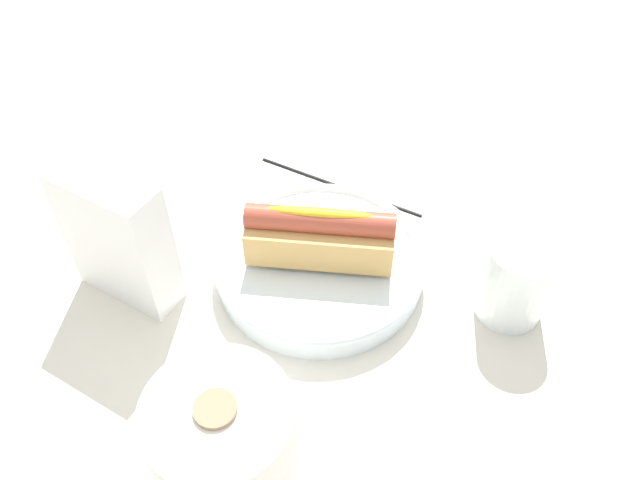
# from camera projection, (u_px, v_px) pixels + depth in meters

# --- Properties ---
(ground_plane) EXTENTS (2.40, 2.40, 0.00)m
(ground_plane) POSITION_uv_depth(u_px,v_px,m) (323.00, 284.00, 0.68)
(ground_plane) COLOR silver
(serving_bowl) EXTENTS (0.23, 0.23, 0.03)m
(serving_bowl) POSITION_uv_depth(u_px,v_px,m) (320.00, 263.00, 0.67)
(serving_bowl) COLOR silver
(serving_bowl) RESTS_ON ground_plane
(hotdog_front) EXTENTS (0.16, 0.08, 0.06)m
(hotdog_front) POSITION_uv_depth(u_px,v_px,m) (320.00, 235.00, 0.64)
(hotdog_front) COLOR tan
(hotdog_front) RESTS_ON serving_bowl
(water_glass) EXTENTS (0.07, 0.07, 0.09)m
(water_glass) POSITION_uv_depth(u_px,v_px,m) (515.00, 284.00, 0.63)
(water_glass) COLOR white
(water_glass) RESTS_ON ground_plane
(paper_towel_roll) EXTENTS (0.11, 0.11, 0.13)m
(paper_towel_roll) POSITION_uv_depth(u_px,v_px,m) (226.00, 451.00, 0.48)
(paper_towel_roll) COLOR white
(paper_towel_roll) RESTS_ON ground_plane
(napkin_box) EXTENTS (0.12, 0.07, 0.15)m
(napkin_box) POSITION_uv_depth(u_px,v_px,m) (118.00, 239.00, 0.62)
(napkin_box) COLOR white
(napkin_box) RESTS_ON ground_plane
(chopstick_near) EXTENTS (0.22, 0.05, 0.01)m
(chopstick_near) POSITION_uv_depth(u_px,v_px,m) (339.00, 185.00, 0.78)
(chopstick_near) COLOR black
(chopstick_near) RESTS_ON ground_plane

